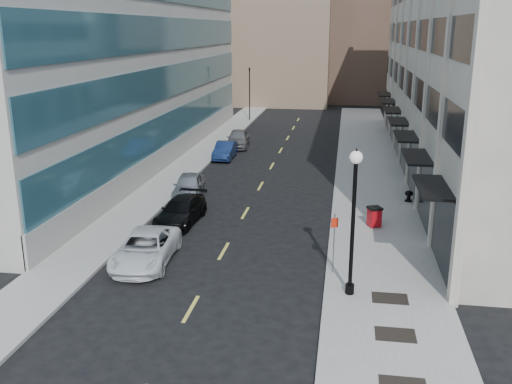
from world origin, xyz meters
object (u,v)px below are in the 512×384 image
(traffic_signal, at_px, (249,71))
(lamppost, at_px, (354,210))
(car_blue_sedan, at_px, (225,150))
(car_silver_sedan, at_px, (189,186))
(sign_post, at_px, (334,236))
(urn_planter, at_px, (409,195))
(car_grey_sedan, at_px, (238,139))
(trash_bin, at_px, (374,216))
(car_black_pickup, at_px, (181,211))
(car_white_van, at_px, (146,249))

(traffic_signal, bearing_deg, lamppost, -75.32)
(car_blue_sedan, xyz_separation_m, lamppost, (10.19, -24.00, 2.97))
(lamppost, bearing_deg, car_silver_sedan, 128.67)
(sign_post, distance_m, urn_planter, 12.28)
(car_grey_sedan, xyz_separation_m, trash_bin, (11.29, -20.46, -0.06))
(car_black_pickup, distance_m, car_grey_sedan, 21.08)
(lamppost, bearing_deg, car_white_van, 167.76)
(traffic_signal, relative_size, car_silver_sedan, 1.58)
(car_blue_sedan, relative_size, sign_post, 1.56)
(car_grey_sedan, height_order, lamppost, lamppost)
(traffic_signal, height_order, car_blue_sedan, traffic_signal)
(car_silver_sedan, height_order, trash_bin, car_silver_sedan)
(car_grey_sedan, bearing_deg, car_white_van, -93.83)
(car_silver_sedan, xyz_separation_m, sign_post, (9.42, -10.73, 1.11))
(trash_bin, xyz_separation_m, lamppost, (-1.28, -8.35, 2.92))
(car_grey_sedan, bearing_deg, trash_bin, -66.61)
(car_black_pickup, relative_size, car_grey_sedan, 1.01)
(trash_bin, bearing_deg, traffic_signal, 84.82)
(trash_bin, bearing_deg, sign_post, -132.34)
(car_white_van, height_order, sign_post, sign_post)
(car_black_pickup, xyz_separation_m, car_silver_sedan, (-0.92, 4.93, 0.07))
(car_blue_sedan, bearing_deg, car_grey_sedan, 86.59)
(traffic_signal, bearing_deg, car_grey_sedan, -84.31)
(trash_bin, xyz_separation_m, urn_planter, (2.29, 5.03, -0.17))
(car_blue_sedan, bearing_deg, traffic_signal, 92.58)
(car_black_pickup, distance_m, car_blue_sedan, 16.29)
(sign_post, bearing_deg, car_blue_sedan, 88.84)
(car_black_pickup, bearing_deg, car_silver_sedan, 104.02)
(car_grey_sedan, distance_m, urn_planter, 20.56)
(car_blue_sedan, distance_m, lamppost, 26.24)
(car_blue_sedan, relative_size, urn_planter, 6.10)
(car_blue_sedan, xyz_separation_m, trash_bin, (11.47, -15.65, 0.05))
(traffic_signal, height_order, urn_planter, traffic_signal)
(trash_bin, bearing_deg, car_white_van, -173.81)
(car_black_pickup, distance_m, lamppost, 12.40)
(traffic_signal, xyz_separation_m, car_white_van, (2.30, -42.00, -5.00))
(car_silver_sedan, height_order, car_grey_sedan, car_grey_sedan)
(car_white_van, bearing_deg, sign_post, -4.02)
(car_blue_sedan, height_order, trash_bin, car_blue_sedan)
(trash_bin, height_order, urn_planter, trash_bin)
(car_white_van, distance_m, lamppost, 9.89)
(car_blue_sedan, bearing_deg, car_black_pickup, -87.82)
(car_white_van, distance_m, car_black_pickup, 5.74)
(traffic_signal, distance_m, urn_planter, 34.53)
(car_white_van, bearing_deg, car_blue_sedan, 88.90)
(car_white_van, distance_m, trash_bin, 12.27)
(car_blue_sedan, height_order, urn_planter, car_blue_sedan)
(sign_post, bearing_deg, car_black_pickup, 121.30)
(lamppost, height_order, urn_planter, lamppost)
(car_black_pickup, bearing_deg, car_blue_sedan, 96.87)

